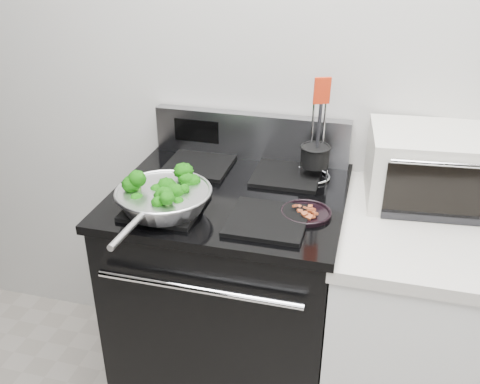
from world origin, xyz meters
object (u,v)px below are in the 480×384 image
(gas_range, at_px, (231,297))
(bacon_plate, at_px, (306,210))
(toaster_oven, at_px, (433,167))
(skillet, at_px, (164,198))
(utensil_holder, at_px, (315,161))

(gas_range, relative_size, bacon_plate, 6.94)
(gas_range, bearing_deg, toaster_oven, 14.33)
(gas_range, xyz_separation_m, skillet, (-0.16, -0.20, 0.51))
(skillet, bearing_deg, toaster_oven, 26.32)
(skillet, relative_size, toaster_oven, 1.08)
(gas_range, bearing_deg, bacon_plate, -19.05)
(bacon_plate, distance_m, toaster_oven, 0.48)
(toaster_oven, bearing_deg, utensil_holder, 173.85)
(skillet, bearing_deg, bacon_plate, 15.19)
(utensil_holder, bearing_deg, gas_range, -168.56)
(skillet, relative_size, utensil_holder, 1.31)
(gas_range, distance_m, toaster_oven, 0.88)
(utensil_holder, bearing_deg, toaster_oven, -23.14)
(utensil_holder, height_order, toaster_oven, utensil_holder)
(toaster_oven, bearing_deg, bacon_plate, -150.74)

